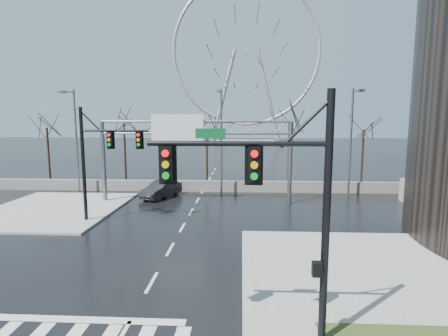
# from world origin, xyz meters

# --- Properties ---
(ground) EXTENTS (260.00, 260.00, 0.00)m
(ground) POSITION_xyz_m (0.00, 0.00, 0.00)
(ground) COLOR black
(ground) RESTS_ON ground
(sidewalk_right_ext) EXTENTS (12.00, 10.00, 0.15)m
(sidewalk_right_ext) POSITION_xyz_m (10.00, 2.00, 0.07)
(sidewalk_right_ext) COLOR gray
(sidewalk_right_ext) RESTS_ON ground
(sidewalk_far) EXTENTS (10.00, 12.00, 0.15)m
(sidewalk_far) POSITION_xyz_m (-11.00, 12.00, 0.07)
(sidewalk_far) COLOR gray
(sidewalk_far) RESTS_ON ground
(barrier_wall) EXTENTS (52.00, 0.50, 1.10)m
(barrier_wall) POSITION_xyz_m (0.00, 20.00, 0.55)
(barrier_wall) COLOR slate
(barrier_wall) RESTS_ON ground
(signal_mast_near) EXTENTS (5.52, 0.41, 8.00)m
(signal_mast_near) POSITION_xyz_m (5.14, -4.04, 4.87)
(signal_mast_near) COLOR black
(signal_mast_near) RESTS_ON ground
(signal_mast_far) EXTENTS (4.72, 0.41, 8.00)m
(signal_mast_far) POSITION_xyz_m (-5.87, 8.96, 4.83)
(signal_mast_far) COLOR black
(signal_mast_far) RESTS_ON ground
(sign_gantry) EXTENTS (16.36, 0.40, 7.60)m
(sign_gantry) POSITION_xyz_m (-0.38, 14.96, 5.18)
(sign_gantry) COLOR slate
(sign_gantry) RESTS_ON ground
(streetlight_left) EXTENTS (0.50, 2.55, 10.00)m
(streetlight_left) POSITION_xyz_m (-12.00, 18.16, 5.89)
(streetlight_left) COLOR slate
(streetlight_left) RESTS_ON ground
(streetlight_mid) EXTENTS (0.50, 2.55, 10.00)m
(streetlight_mid) POSITION_xyz_m (2.00, 18.16, 5.89)
(streetlight_mid) COLOR slate
(streetlight_mid) RESTS_ON ground
(streetlight_right) EXTENTS (0.50, 2.55, 10.00)m
(streetlight_right) POSITION_xyz_m (14.00, 18.16, 5.89)
(streetlight_right) COLOR slate
(streetlight_right) RESTS_ON ground
(tree_far_left) EXTENTS (3.50, 3.50, 7.00)m
(tree_far_left) POSITION_xyz_m (-18.00, 24.00, 5.57)
(tree_far_left) COLOR black
(tree_far_left) RESTS_ON ground
(tree_left) EXTENTS (3.75, 3.75, 7.50)m
(tree_left) POSITION_xyz_m (-9.00, 23.50, 5.98)
(tree_left) COLOR black
(tree_left) RESTS_ON ground
(tree_center) EXTENTS (3.25, 3.25, 6.50)m
(tree_center) POSITION_xyz_m (0.00, 24.50, 5.17)
(tree_center) COLOR black
(tree_center) RESTS_ON ground
(tree_right) EXTENTS (3.90, 3.90, 7.80)m
(tree_right) POSITION_xyz_m (9.00, 23.50, 6.22)
(tree_right) COLOR black
(tree_right) RESTS_ON ground
(tree_far_right) EXTENTS (3.40, 3.40, 6.80)m
(tree_far_right) POSITION_xyz_m (17.00, 24.00, 5.41)
(tree_far_right) COLOR black
(tree_far_right) RESTS_ON ground
(ferris_wheel) EXTENTS (45.00, 6.00, 50.91)m
(ferris_wheel) POSITION_xyz_m (5.00, 95.00, 26.13)
(ferris_wheel) COLOR gray
(ferris_wheel) RESTS_ON ground
(car) EXTENTS (3.32, 4.95, 1.54)m
(car) POSITION_xyz_m (-3.50, 17.00, 0.77)
(car) COLOR black
(car) RESTS_ON ground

